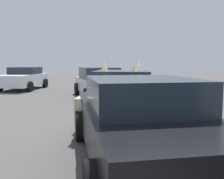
# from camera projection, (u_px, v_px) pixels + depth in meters

# --- Properties ---
(ground_plane) EXTENTS (60.00, 60.00, 0.00)m
(ground_plane) POSITION_uv_depth(u_px,v_px,m) (122.00, 119.00, 7.72)
(ground_plane) COLOR #514F4C
(art_car_decorated) EXTENTS (4.72, 2.76, 1.76)m
(art_car_decorated) POSITION_uv_depth(u_px,v_px,m) (122.00, 95.00, 7.72)
(art_car_decorated) COLOR beige
(art_car_decorated) RESTS_ON ground
(parked_sedan_row_back_far) EXTENTS (4.27, 2.65, 1.40)m
(parked_sedan_row_back_far) POSITION_uv_depth(u_px,v_px,m) (24.00, 78.00, 15.97)
(parked_sedan_row_back_far) COLOR white
(parked_sedan_row_back_far) RESTS_ON ground
(parked_sedan_far_left) EXTENTS (4.64, 2.22, 1.47)m
(parked_sedan_far_left) POSITION_uv_depth(u_px,v_px,m) (138.00, 121.00, 4.25)
(parked_sedan_far_left) COLOR black
(parked_sedan_far_left) RESTS_ON ground
(parked_sedan_behind_left) EXTENTS (4.65, 2.61, 1.45)m
(parked_sedan_behind_left) POSITION_uv_depth(u_px,v_px,m) (100.00, 82.00, 12.29)
(parked_sedan_behind_left) COLOR silver
(parked_sedan_behind_left) RESTS_ON ground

